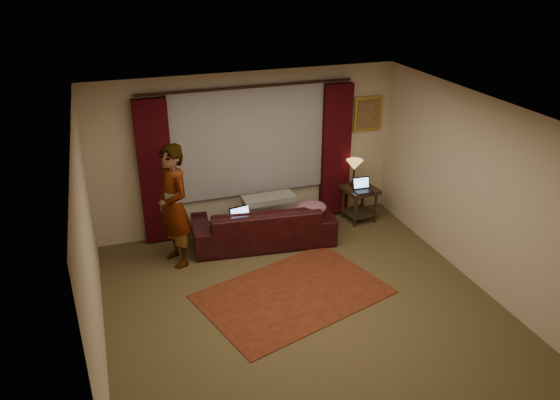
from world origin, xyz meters
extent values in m
cube|color=brown|center=(0.00, 0.00, -0.01)|extent=(5.00, 5.00, 0.01)
cube|color=silver|center=(0.00, 0.00, 2.60)|extent=(5.00, 5.00, 0.02)
cube|color=beige|center=(0.00, 2.50, 1.30)|extent=(5.00, 0.02, 2.60)
cube|color=beige|center=(0.00, -2.50, 1.30)|extent=(5.00, 0.02, 2.60)
cube|color=beige|center=(-2.50, 0.00, 1.30)|extent=(0.02, 5.00, 2.60)
cube|color=beige|center=(2.50, 0.00, 1.30)|extent=(0.02, 5.00, 2.60)
cube|color=#93949B|center=(0.00, 2.44, 1.50)|extent=(2.50, 0.05, 1.80)
cube|color=#36060B|center=(-1.50, 2.39, 1.18)|extent=(0.50, 0.14, 2.30)
cube|color=#36060B|center=(1.50, 2.39, 1.18)|extent=(0.50, 0.14, 2.30)
cylinder|color=black|center=(0.00, 2.39, 2.38)|extent=(0.04, 0.04, 3.40)
cube|color=gold|center=(2.10, 2.47, 1.75)|extent=(0.50, 0.04, 0.60)
imported|color=black|center=(0.03, 1.81, 0.45)|extent=(2.31, 1.20, 0.90)
cube|color=gray|center=(0.18, 2.00, 0.90)|extent=(0.84, 0.35, 0.10)
ellipsoid|color=#885165|center=(0.77, 1.64, 0.55)|extent=(0.52, 0.41, 0.21)
cube|color=#612816|center=(-0.02, 0.28, 0.01)|extent=(2.79, 2.25, 0.01)
cube|color=black|center=(1.83, 2.04, 0.30)|extent=(0.58, 0.58, 0.60)
imported|color=gray|center=(-1.36, 1.65, 0.92)|extent=(0.68, 0.68, 1.85)
camera|label=1|loc=(-2.20, -5.54, 4.29)|focal=35.00mm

